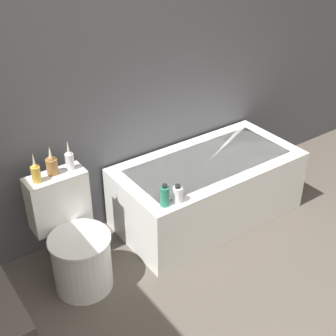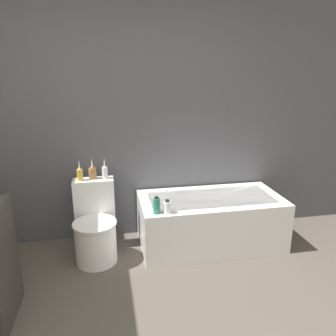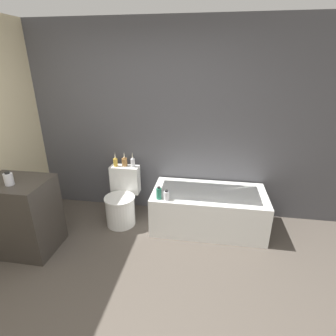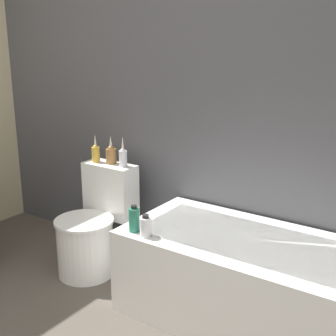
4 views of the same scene
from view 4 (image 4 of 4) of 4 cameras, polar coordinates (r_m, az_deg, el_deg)
The scene contains 8 objects.
wall_back_tiled at distance 3.26m, azimuth -0.01°, elevation 10.14°, with size 6.40×0.06×2.60m.
bathtub at distance 2.82m, azimuth 9.69°, elevation -13.34°, with size 1.46×0.73×0.52m.
toilet at distance 3.37m, azimuth -9.11°, elevation -7.35°, with size 0.41×0.57×0.74m.
vase_gold at distance 3.42m, azimuth -8.81°, elevation 1.88°, with size 0.06×0.06×0.21m.
vase_silver at distance 3.36m, azimuth -6.95°, elevation 1.71°, with size 0.07×0.07×0.20m.
vase_bronze at distance 3.28m, azimuth -5.50°, elevation 1.42°, with size 0.06×0.06×0.21m.
shampoo_bottle_tall at distance 2.75m, azimuth -4.14°, elevation -6.27°, with size 0.06×0.06×0.16m.
shampoo_bottle_short at distance 2.69m, azimuth -2.75°, elevation -7.13°, with size 0.07×0.07×0.13m.
Camera 4 is at (1.84, -0.61, 1.64)m, focal length 50.00 mm.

